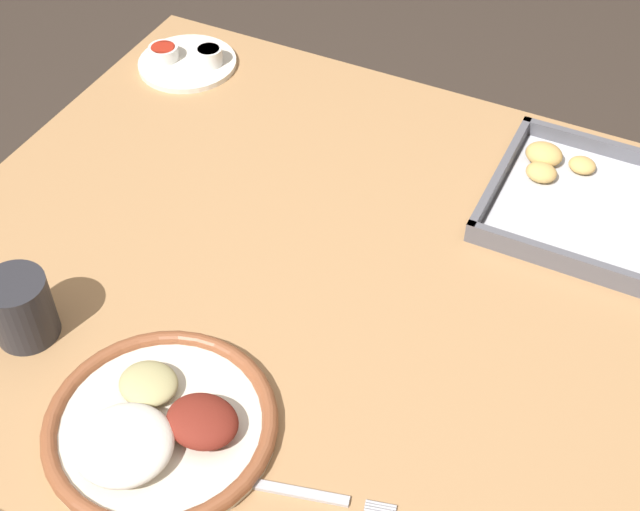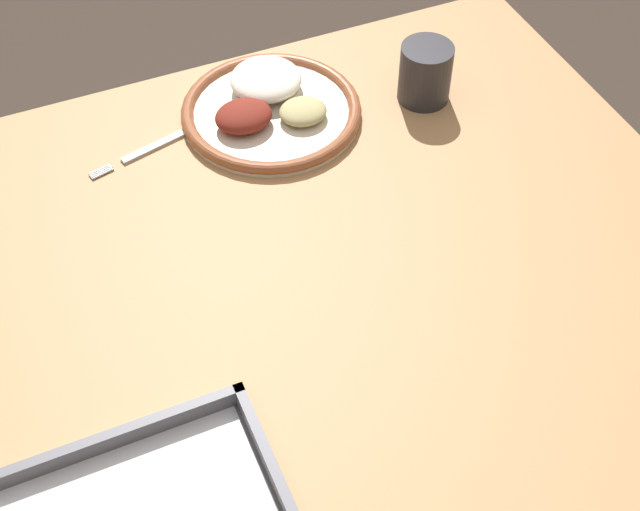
# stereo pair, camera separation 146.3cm
# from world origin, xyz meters

# --- Properties ---
(ground_plane) EXTENTS (8.00, 8.00, 0.00)m
(ground_plane) POSITION_xyz_m (0.00, 0.00, 0.00)
(ground_plane) COLOR #382D26
(dining_table) EXTENTS (1.16, 0.96, 0.71)m
(dining_table) POSITION_xyz_m (0.00, 0.00, 0.61)
(dining_table) COLOR #AD7F51
(dining_table) RESTS_ON ground_plane
(dinner_plate) EXTENTS (0.28, 0.28, 0.05)m
(dinner_plate) POSITION_xyz_m (-0.08, -0.32, 0.72)
(dinner_plate) COLOR beige
(dinner_plate) RESTS_ON dining_table
(fork) EXTENTS (0.20, 0.06, 0.00)m
(fork) POSITION_xyz_m (0.11, -0.32, 0.71)
(fork) COLOR #B2B2B7
(fork) RESTS_ON dining_table
(drinking_cup) EXTENTS (0.08, 0.08, 0.09)m
(drinking_cup) POSITION_xyz_m (-0.32, -0.27, 0.76)
(drinking_cup) COLOR #28282D
(drinking_cup) RESTS_ON dining_table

